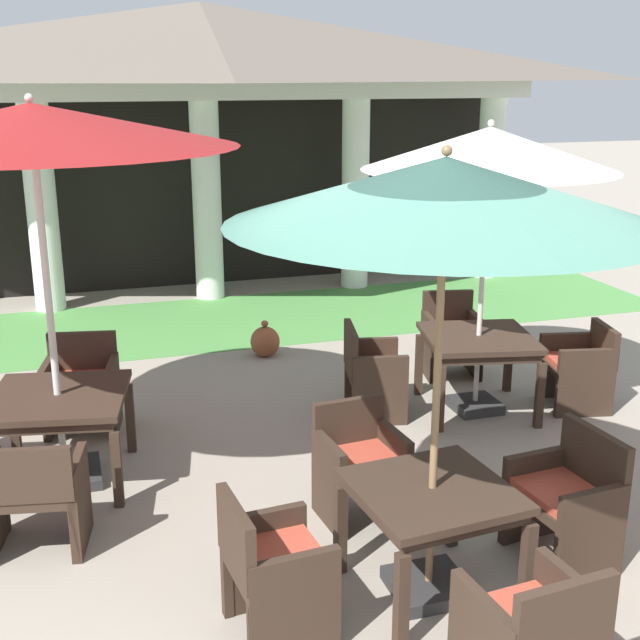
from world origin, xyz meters
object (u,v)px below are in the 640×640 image
Objects in this scene: patio_chair_mid_left_north at (82,385)px; terracotta_urn at (265,341)px; patio_chair_near_foreground_north at (451,337)px; patio_chair_mid_left_south at (34,494)px; patio_umbrella_near_foreground at (489,151)px; patio_chair_far_back_south at (532,636)px; patio_umbrella_mid_left at (32,130)px; patio_umbrella_far_back at (445,195)px; patio_table_mid_left at (59,405)px; patio_table_far_back at (432,502)px; patio_table_near_foreground at (478,345)px; patio_chair_far_back_west at (273,570)px; patio_chair_near_foreground_east at (579,367)px; patio_chair_far_back_north at (360,465)px; patio_chair_near_foreground_west at (372,373)px; patio_chair_far_back_east at (567,500)px.

patio_chair_mid_left_north is 2.50m from terracotta_urn.
patio_chair_near_foreground_north is 4.72m from patio_chair_mid_left_south.
patio_chair_far_back_south is (-1.53, -3.53, -2.03)m from patio_umbrella_near_foreground.
patio_umbrella_mid_left is 1.08× the size of patio_umbrella_far_back.
patio_table_mid_left reaches higher than patio_table_far_back.
patio_table_far_back is (-1.62, -2.52, -0.03)m from patio_table_near_foreground.
patio_chair_mid_left_south is 4.18m from terracotta_urn.
patio_umbrella_near_foreground is at bearing 4.95° from patio_table_mid_left.
patio_table_far_back is at bearing 107.35° from patio_umbrella_far_back.
patio_table_mid_left is at bearing 30.06° from patio_chair_near_foreground_north.
patio_chair_far_back_west is (1.11, -2.29, -2.29)m from patio_umbrella_mid_left.
patio_chair_near_foreground_east is 2.99m from patio_chair_far_back_north.
patio_table_near_foreground is 4.28m from patio_umbrella_mid_left.
patio_chair_far_back_west reaches higher than patio_chair_near_foreground_east.
patio_chair_near_foreground_west is (-1.95, 0.41, 0.01)m from patio_chair_near_foreground_east.
patio_umbrella_mid_left is at bearing 90.00° from patio_chair_mid_left_north.
patio_chair_near_foreground_west is 2.81m from patio_table_far_back.
patio_umbrella_near_foreground is at bearing 61.28° from patio_chair_far_back_south.
patio_umbrella_near_foreground reaches higher than patio_chair_mid_left_north.
patio_chair_far_back_east is at bearing 44.95° from patio_chair_far_back_south.
patio_chair_near_foreground_east is (0.97, -0.20, -2.03)m from patio_umbrella_near_foreground.
patio_umbrella_mid_left is 3.36× the size of patio_chair_far_back_east.
patio_chair_far_back_south is (-1.74, -4.51, -0.01)m from patio_chair_near_foreground_north.
patio_chair_near_foreground_west is at bearing 37.74° from patio_chair_mid_left_south.
patio_chair_far_back_south is at bearing 80.75° from patio_chair_near_foreground_north.
patio_chair_near_foreground_west is at bearing 90.00° from patio_chair_near_foreground_east.
patio_chair_far_back_east reaches higher than patio_chair_mid_left_south.
patio_chair_mid_left_north is at bearing 79.35° from patio_table_mid_left.
patio_table_far_back is at bearing 90.00° from patio_chair_far_back_west.
patio_table_near_foreground is 2.74× the size of terracotta_urn.
patio_chair_near_foreground_north is 4.16m from patio_table_mid_left.
patio_chair_near_foreground_east is at bearing 179.90° from patio_chair_mid_left_north.
patio_table_near_foreground is 3.86m from patio_chair_far_back_south.
patio_umbrella_mid_left is at bearing 30.06° from patio_chair_near_foreground_north.
patio_chair_far_back_east reaches higher than patio_chair_near_foreground_east.
patio_chair_far_back_south is (-0.55, -3.74, -0.01)m from patio_chair_near_foreground_west.
patio_umbrella_near_foreground reaches higher than patio_table_near_foreground.
patio_table_near_foreground is at bearing 90.00° from patio_chair_near_foreground_east.
patio_table_far_back is 1.03m from patio_chair_far_back_east.
patio_umbrella_far_back is 5.16m from terracotta_urn.
patio_table_near_foreground is 3.00m from patio_table_far_back.
patio_table_far_back is (-1.62, -2.52, -1.80)m from patio_umbrella_near_foreground.
patio_umbrella_far_back is at bearing -122.78° from patio_table_near_foreground.
patio_chair_mid_left_north is 1.02× the size of patio_chair_mid_left_south.
patio_chair_far_back_south reaches higher than patio_chair_mid_left_south.
patio_chair_near_foreground_west reaches higher than patio_table_mid_left.
patio_table_near_foreground is at bearing 129.55° from patio_chair_far_back_west.
patio_umbrella_near_foreground is 3.07× the size of patio_chair_far_back_east.
patio_umbrella_mid_left is 3.46× the size of patio_chair_mid_left_north.
patio_umbrella_far_back reaches higher than patio_chair_mid_left_north.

